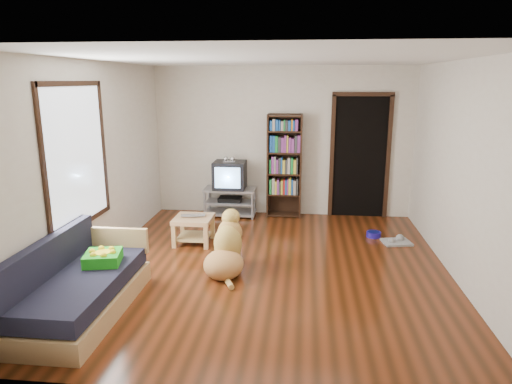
# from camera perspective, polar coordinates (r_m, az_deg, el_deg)

# --- Properties ---
(ground) EXTENTS (5.00, 5.00, 0.00)m
(ground) POSITION_cam_1_polar(r_m,az_deg,el_deg) (5.99, 1.84, -9.39)
(ground) COLOR #5B250F
(ground) RESTS_ON ground
(ceiling) EXTENTS (5.00, 5.00, 0.00)m
(ceiling) POSITION_cam_1_polar(r_m,az_deg,el_deg) (5.51, 2.06, 16.32)
(ceiling) COLOR white
(ceiling) RESTS_ON ground
(wall_back) EXTENTS (4.50, 0.00, 4.50)m
(wall_back) POSITION_cam_1_polar(r_m,az_deg,el_deg) (8.07, 3.30, 6.25)
(wall_back) COLOR beige
(wall_back) RESTS_ON ground
(wall_front) EXTENTS (4.50, 0.00, 4.50)m
(wall_front) POSITION_cam_1_polar(r_m,az_deg,el_deg) (3.19, -1.46, -5.53)
(wall_front) COLOR beige
(wall_front) RESTS_ON ground
(wall_left) EXTENTS (0.00, 5.00, 5.00)m
(wall_left) POSITION_cam_1_polar(r_m,az_deg,el_deg) (6.19, -19.35, 3.18)
(wall_left) COLOR beige
(wall_left) RESTS_ON ground
(wall_right) EXTENTS (0.00, 5.00, 5.00)m
(wall_right) POSITION_cam_1_polar(r_m,az_deg,el_deg) (5.88, 24.38, 2.21)
(wall_right) COLOR beige
(wall_right) RESTS_ON ground
(green_cushion) EXTENTS (0.44, 0.44, 0.12)m
(green_cushion) POSITION_cam_1_polar(r_m,az_deg,el_deg) (5.27, -18.59, -7.80)
(green_cushion) COLOR green
(green_cushion) RESTS_ON sofa
(laptop) EXTENTS (0.39, 0.29, 0.03)m
(laptop) POSITION_cam_1_polar(r_m,az_deg,el_deg) (6.74, -7.90, -3.08)
(laptop) COLOR #BCBCC1
(laptop) RESTS_ON coffee_table
(dog_bowl) EXTENTS (0.22, 0.22, 0.08)m
(dog_bowl) POSITION_cam_1_polar(r_m,az_deg,el_deg) (7.31, 14.49, -5.14)
(dog_bowl) COLOR navy
(dog_bowl) RESTS_ON ground
(grey_rag) EXTENTS (0.45, 0.39, 0.03)m
(grey_rag) POSITION_cam_1_polar(r_m,az_deg,el_deg) (7.13, 17.15, -6.01)
(grey_rag) COLOR gray
(grey_rag) RESTS_ON ground
(window) EXTENTS (0.03, 1.46, 1.70)m
(window) POSITION_cam_1_polar(r_m,az_deg,el_deg) (5.71, -21.48, 4.21)
(window) COLOR white
(window) RESTS_ON wall_left
(doorway) EXTENTS (1.03, 0.05, 2.19)m
(doorway) POSITION_cam_1_polar(r_m,az_deg,el_deg) (8.12, 12.86, 4.69)
(doorway) COLOR black
(doorway) RESTS_ON wall_back
(tv_stand) EXTENTS (0.90, 0.45, 0.50)m
(tv_stand) POSITION_cam_1_polar(r_m,az_deg,el_deg) (8.12, -3.25, -1.12)
(tv_stand) COLOR #99999E
(tv_stand) RESTS_ON ground
(crt_tv) EXTENTS (0.55, 0.52, 0.58)m
(crt_tv) POSITION_cam_1_polar(r_m,az_deg,el_deg) (8.03, -3.27, 2.19)
(crt_tv) COLOR black
(crt_tv) RESTS_ON tv_stand
(bookshelf) EXTENTS (0.60, 0.30, 1.80)m
(bookshelf) POSITION_cam_1_polar(r_m,az_deg,el_deg) (7.96, 3.57, 3.96)
(bookshelf) COLOR black
(bookshelf) RESTS_ON ground
(sofa) EXTENTS (0.80, 1.80, 0.80)m
(sofa) POSITION_cam_1_polar(r_m,az_deg,el_deg) (5.14, -21.18, -11.24)
(sofa) COLOR tan
(sofa) RESTS_ON ground
(coffee_table) EXTENTS (0.55, 0.55, 0.40)m
(coffee_table) POSITION_cam_1_polar(r_m,az_deg,el_deg) (6.81, -7.81, -4.09)
(coffee_table) COLOR tan
(coffee_table) RESTS_ON ground
(dog) EXTENTS (0.55, 0.98, 0.79)m
(dog) POSITION_cam_1_polar(r_m,az_deg,el_deg) (5.76, -3.68, -7.24)
(dog) COLOR tan
(dog) RESTS_ON ground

